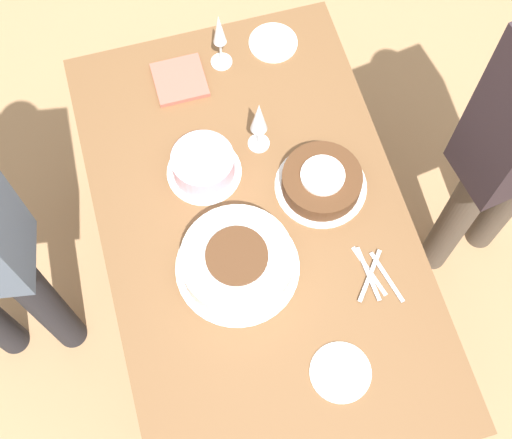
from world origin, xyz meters
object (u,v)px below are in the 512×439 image
object	(u,v)px
wine_glass_near	(219,33)
cake_front_chocolate	(322,181)
cake_back_decorated	(203,165)
cake_center_white	(237,262)
wine_glass_far	(259,119)

from	to	relation	value
wine_glass_near	cake_front_chocolate	bearing A→B (deg)	-161.43
cake_back_decorated	wine_glass_near	xyz separation A→B (m)	(0.38, -0.15, 0.11)
cake_front_chocolate	cake_back_decorated	size ratio (longest dim) A/B	1.22
cake_center_white	wine_glass_near	world-z (taller)	wine_glass_near
cake_back_decorated	wine_glass_near	world-z (taller)	wine_glass_near
wine_glass_far	cake_front_chocolate	bearing A→B (deg)	-143.99
cake_center_white	cake_front_chocolate	xyz separation A→B (m)	(0.18, -0.31, -0.01)
cake_back_decorated	cake_front_chocolate	bearing A→B (deg)	-113.52
cake_front_chocolate	wine_glass_far	world-z (taller)	wine_glass_far
cake_center_white	cake_back_decorated	size ratio (longest dim) A/B	1.57
cake_center_white	cake_front_chocolate	distance (m)	0.36
cake_center_white	wine_glass_near	bearing A→B (deg)	-10.86
wine_glass_far	wine_glass_near	bearing A→B (deg)	6.02
cake_center_white	cake_back_decorated	distance (m)	0.33
cake_center_white	cake_front_chocolate	world-z (taller)	cake_center_white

